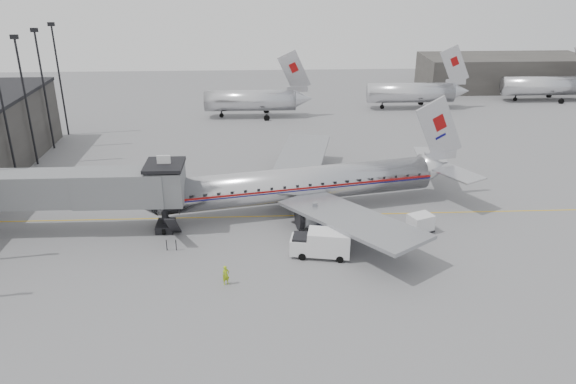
# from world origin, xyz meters

# --- Properties ---
(ground) EXTENTS (160.00, 160.00, 0.00)m
(ground) POSITION_xyz_m (0.00, 0.00, 0.00)
(ground) COLOR slate
(ground) RESTS_ON ground
(hangar) EXTENTS (30.00, 12.00, 6.00)m
(hangar) POSITION_xyz_m (45.00, 60.00, 3.00)
(hangar) COLOR #363331
(hangar) RESTS_ON ground
(apron_line) EXTENTS (60.00, 0.15, 0.01)m
(apron_line) POSITION_xyz_m (3.00, 6.00, 0.01)
(apron_line) COLOR gold
(apron_line) RESTS_ON ground
(jet_bridge) EXTENTS (21.00, 6.20, 7.10)m
(jet_bridge) POSITION_xyz_m (-16.66, 3.67, 4.18)
(jet_bridge) COLOR slate
(jet_bridge) RESTS_ON ground
(distant_aircraft_near) EXTENTS (16.39, 3.20, 10.26)m
(distant_aircraft_near) POSITION_xyz_m (-1.79, 42.00, 2.73)
(distant_aircraft_near) COLOR silver
(distant_aircraft_near) RESTS_ON ground
(distant_aircraft_mid) EXTENTS (16.39, 3.20, 10.26)m
(distant_aircraft_mid) POSITION_xyz_m (24.21, 46.00, 2.73)
(distant_aircraft_mid) COLOR silver
(distant_aircraft_mid) RESTS_ON ground
(distant_aircraft_far) EXTENTS (16.39, 3.20, 10.26)m
(distant_aircraft_far) POSITION_xyz_m (48.21, 50.00, 2.73)
(distant_aircraft_far) COLOR silver
(distant_aircraft_far) RESTS_ON ground
(airliner) EXTENTS (33.47, 30.71, 10.69)m
(airliner) POSITION_xyz_m (3.71, 7.56, 2.69)
(airliner) COLOR silver
(airliner) RESTS_ON ground
(service_van) EXTENTS (5.25, 2.78, 2.35)m
(service_van) POSITION_xyz_m (4.54, -1.99, 1.23)
(service_van) COLOR silver
(service_van) RESTS_ON ground
(baggage_cart_navy) EXTENTS (2.69, 2.30, 1.81)m
(baggage_cart_navy) POSITION_xyz_m (6.00, 2.00, 0.96)
(baggage_cart_navy) COLOR black
(baggage_cart_navy) RESTS_ON ground
(baggage_cart_white) EXTENTS (2.66, 2.38, 1.72)m
(baggage_cart_white) POSITION_xyz_m (14.02, 2.00, 0.91)
(baggage_cart_white) COLOR silver
(baggage_cart_white) RESTS_ON ground
(ramp_worker) EXTENTS (0.68, 0.58, 1.58)m
(ramp_worker) POSITION_xyz_m (-3.23, -6.00, 0.79)
(ramp_worker) COLOR #98BC16
(ramp_worker) RESTS_ON ground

